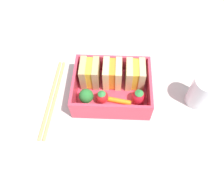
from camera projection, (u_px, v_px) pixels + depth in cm
name	position (u px, v px, depth cm)	size (l,w,h in cm)	color
ground_plane	(112.00, 95.00, 51.60)	(120.00, 120.00, 2.00)	beige
bento_tray	(112.00, 92.00, 50.25)	(16.85, 13.08, 1.20)	#D83B51
bento_rim	(112.00, 85.00, 47.82)	(16.85, 13.08, 4.55)	#D83B51
sandwich_left	(90.00, 73.00, 48.70)	(4.08, 5.08, 5.94)	tan
sandwich_center_left	(112.00, 74.00, 48.60)	(4.08, 5.08, 5.94)	beige
sandwich_center	(135.00, 75.00, 48.50)	(4.08, 5.08, 5.94)	#D5BA83
broccoli_floret	(86.00, 96.00, 46.04)	(3.11, 3.11, 4.16)	#93C966
strawberry_left	(102.00, 97.00, 47.09)	(2.82, 2.82, 3.42)	red
carrot_stick_far_left	(119.00, 101.00, 47.68)	(1.07, 1.07, 5.27)	orange
strawberry_far_left	(139.00, 97.00, 46.96)	(3.11, 3.11, 3.71)	red
chopstick_pair	(52.00, 97.00, 49.82)	(2.73, 20.55, 0.70)	tan
drinking_glass	(202.00, 92.00, 46.51)	(5.09, 5.09, 7.69)	white
folded_napkin	(99.00, 158.00, 42.64)	(10.75, 8.10, 0.40)	white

